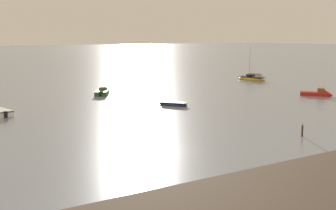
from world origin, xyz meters
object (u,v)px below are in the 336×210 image
object	(u,v)px
sailboat_moored_0	(252,79)
motorboat_moored_2	(319,94)
rowboat_moored_0	(255,75)
motorboat_moored_1	(103,92)
mooring_post_left	(302,131)
rowboat_moored_2	(173,104)

from	to	relation	value
sailboat_moored_0	motorboat_moored_2	world-z (taller)	sailboat_moored_0
rowboat_moored_0	motorboat_moored_1	bearing A→B (deg)	-79.49
motorboat_moored_1	mooring_post_left	distance (m)	39.58
sailboat_moored_0	motorboat_moored_1	xyz separation A→B (m)	(-37.00, -3.86, -0.07)
rowboat_moored_2	mooring_post_left	distance (m)	22.98
rowboat_moored_0	rowboat_moored_2	distance (m)	51.46
motorboat_moored_1	rowboat_moored_2	size ratio (longest dim) A/B	1.27
rowboat_moored_0	rowboat_moored_2	world-z (taller)	rowboat_moored_2
motorboat_moored_1	rowboat_moored_2	distance (m)	16.79
rowboat_moored_0	motorboat_moored_2	bearing A→B (deg)	-32.62
rowboat_moored_2	rowboat_moored_0	bearing A→B (deg)	-87.15
motorboat_moored_1	mooring_post_left	bearing A→B (deg)	-145.03
sailboat_moored_0	rowboat_moored_2	bearing A→B (deg)	109.05
rowboat_moored_0	motorboat_moored_1	xyz separation A→B (m)	(-45.67, -11.66, 0.09)
motorboat_moored_1	rowboat_moored_2	bearing A→B (deg)	-138.61
rowboat_moored_0	sailboat_moored_0	size ratio (longest dim) A/B	0.54
rowboat_moored_0	motorboat_moored_1	size ratio (longest dim) A/B	0.72
rowboat_moored_2	sailboat_moored_0	bearing A→B (deg)	-89.68
rowboat_moored_2	mooring_post_left	bearing A→B (deg)	147.56
rowboat_moored_0	motorboat_moored_2	world-z (taller)	motorboat_moored_2
motorboat_moored_2	rowboat_moored_0	bearing A→B (deg)	116.92
sailboat_moored_0	mooring_post_left	size ratio (longest dim) A/B	5.68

